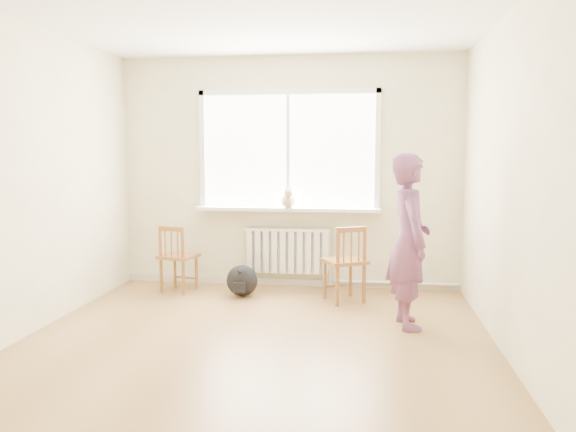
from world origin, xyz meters
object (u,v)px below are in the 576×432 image
(chair_left, at_px, (177,259))
(cat, at_px, (288,199))
(chair_right, at_px, (346,264))
(person, at_px, (409,241))
(backpack, at_px, (242,281))

(chair_left, xyz_separation_m, cat, (1.24, 0.31, 0.67))
(chair_right, height_order, person, person)
(chair_left, bearing_deg, backpack, -172.74)
(chair_right, height_order, backpack, chair_right)
(person, bearing_deg, cat, 34.97)
(chair_right, bearing_deg, backpack, -33.54)
(person, bearing_deg, chair_left, 58.94)
(chair_right, height_order, cat, cat)
(cat, height_order, backpack, cat)
(chair_right, relative_size, backpack, 2.37)
(chair_left, height_order, chair_right, chair_right)
(chair_left, xyz_separation_m, chair_right, (1.93, -0.17, 0.03))
(chair_left, bearing_deg, chair_right, -172.24)
(chair_right, bearing_deg, person, 99.24)
(chair_right, relative_size, person, 0.52)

